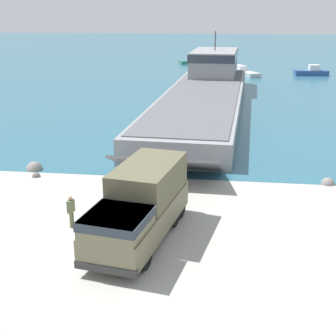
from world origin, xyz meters
TOP-DOWN VIEW (x-y plane):
  - ground_plane at (0.00, 0.00)m, footprint 240.00×240.00m
  - water_surface at (0.00, 96.65)m, footprint 240.00×180.00m
  - landing_craft at (2.19, 32.04)m, footprint 9.89×43.57m
  - military_truck at (0.75, -1.50)m, footprint 3.91×8.05m
  - soldier_on_ramp at (-2.81, -0.86)m, footprint 0.29×0.46m
  - moored_boat_a at (-0.77, 72.68)m, footprint 8.81×5.27m
  - moored_boat_b at (17.85, 57.50)m, footprint 5.36×2.40m
  - moored_boat_c at (6.63, 57.25)m, footprint 5.94×8.68m
  - shoreline_rock_a at (10.82, 6.87)m, footprint 0.81×0.81m
  - shoreline_rock_b at (-8.09, 7.23)m, footprint 1.07×1.07m
  - shoreline_rock_c at (-7.42, 5.89)m, footprint 0.55×0.55m

SIDE VIEW (x-z plane):
  - ground_plane at x=0.00m, z-range 0.00..0.00m
  - shoreline_rock_a at x=10.82m, z-range -0.41..0.41m
  - shoreline_rock_b at x=-8.09m, z-range -0.54..0.54m
  - shoreline_rock_c at x=-7.42m, z-range -0.28..0.28m
  - water_surface at x=0.00m, z-range 0.00..0.01m
  - moored_boat_a at x=-0.77m, z-range -0.21..1.05m
  - moored_boat_c at x=6.63m, z-range -0.23..1.16m
  - moored_boat_b at x=17.85m, z-range -0.28..1.40m
  - soldier_on_ramp at x=-2.81m, z-range 0.12..1.76m
  - military_truck at x=0.75m, z-range 0.01..3.30m
  - landing_craft at x=2.19m, z-range -1.95..5.50m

